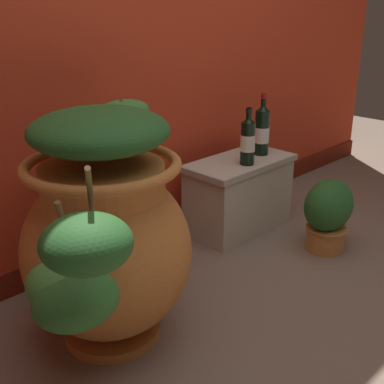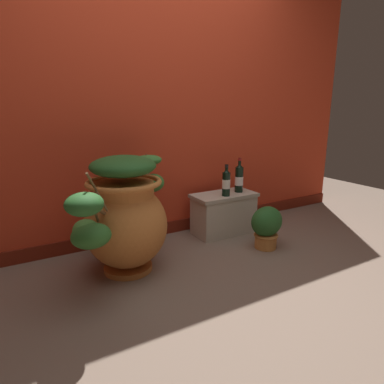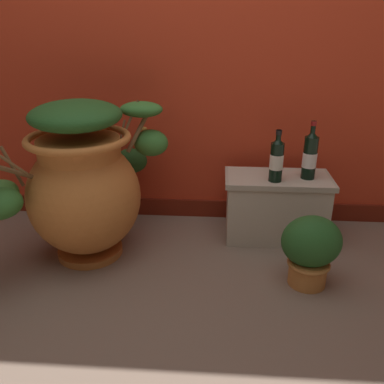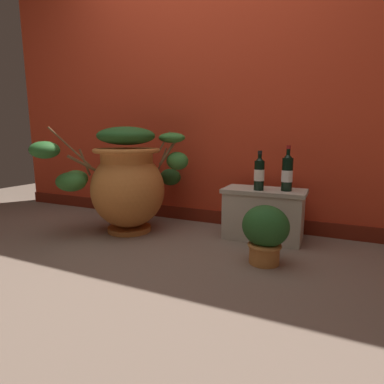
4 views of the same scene
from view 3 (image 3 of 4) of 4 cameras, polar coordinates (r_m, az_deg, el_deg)
The scene contains 6 objects.
ground_plane at distance 1.77m, azimuth -3.88°, elevation -19.13°, with size 7.00×7.00×0.00m, color #7A6656.
terracotta_urn at distance 2.16m, azimuth -15.29°, elevation 1.24°, with size 0.87×1.04×0.84m.
stone_ledge at distance 2.40m, azimuth 11.67°, elevation -1.77°, with size 0.59×0.30×0.38m.
wine_bottle_left at distance 2.30m, azimuth 16.20°, elevation 5.04°, with size 0.08×0.08×0.32m.
wine_bottle_middle at distance 2.22m, azimuth 11.77°, elevation 4.59°, with size 0.07×0.07×0.28m.
potted_shrub at distance 2.01m, azimuth 16.26°, elevation -7.65°, with size 0.28×0.21×0.36m.
Camera 3 is at (0.20, -1.30, 1.19)m, focal length 38.09 mm.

